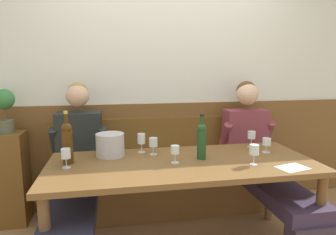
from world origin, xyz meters
TOP-DOWN VIEW (x-y plane):
  - room_wall_back at (0.00, 1.09)m, footprint 6.80×0.08m
  - wood_wainscot_panel at (0.00, 1.04)m, footprint 6.80×0.03m
  - wall_bench at (0.00, 0.83)m, footprint 2.31×0.42m
  - dining_table at (0.00, 0.12)m, footprint 2.01×0.84m
  - person_right_seat at (-0.82, 0.48)m, footprint 0.51×1.29m
  - person_center_right_seat at (0.82, 0.46)m, footprint 0.54×1.29m
  - ice_bucket at (-0.54, 0.37)m, footprint 0.22×0.22m
  - wine_bottle_amber_mid at (0.16, 0.16)m, footprint 0.07×0.07m
  - wine_bottle_green_tall at (-0.85, 0.24)m, footprint 0.08×0.08m
  - wine_glass_left_end at (0.70, 0.42)m, footprint 0.07×0.07m
  - wine_glass_by_bottle at (0.49, -0.05)m, footprint 0.07×0.07m
  - wine_glass_center_rear at (-0.06, 0.10)m, footprint 0.07×0.07m
  - wine_glass_mid_left at (-0.28, 0.43)m, footprint 0.07×0.07m
  - wine_glass_center_front at (-0.84, 0.14)m, footprint 0.07×0.07m
  - wine_glass_mid_right at (0.75, 0.24)m, footprint 0.07×0.07m
  - wine_glass_near_bucket at (-0.19, 0.35)m, footprint 0.07×0.07m
  - tasting_sheet_left_guest at (0.73, -0.16)m, footprint 0.24×0.20m
  - corner_pedestal at (-1.45, 0.86)m, footprint 0.28×0.28m
  - potted_plant at (-1.45, 0.86)m, footprint 0.18×0.18m

SIDE VIEW (x-z plane):
  - wall_bench at x=0.00m, z-range -0.19..0.75m
  - corner_pedestal at x=-1.45m, z-range 0.00..0.87m
  - wood_wainscot_panel at x=0.00m, z-range 0.00..1.08m
  - person_center_right_seat at x=0.82m, z-range -0.02..1.30m
  - person_right_seat at x=-0.82m, z-range -0.02..1.30m
  - dining_table at x=0.00m, z-range 0.29..1.04m
  - tasting_sheet_left_guest at x=0.73m, z-range 0.75..0.75m
  - wine_glass_mid_right at x=0.75m, z-range 0.77..0.89m
  - ice_bucket at x=-0.54m, z-range 0.75..0.93m
  - wine_glass_near_bucket at x=-0.19m, z-range 0.77..0.91m
  - wine_glass_center_rear at x=-0.06m, z-range 0.78..0.91m
  - wine_glass_center_front at x=-0.84m, z-range 0.78..0.92m
  - wine_glass_left_end at x=0.70m, z-range 0.78..0.92m
  - wine_glass_by_bottle at x=0.49m, z-range 0.78..0.93m
  - wine_glass_mid_left at x=-0.28m, z-range 0.78..0.94m
  - wine_bottle_amber_mid at x=0.16m, z-range 0.72..1.08m
  - wine_bottle_green_tall at x=-0.85m, z-range 0.72..1.11m
  - potted_plant at x=-1.45m, z-range 0.91..1.31m
  - room_wall_back at x=0.00m, z-range 0.00..2.80m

